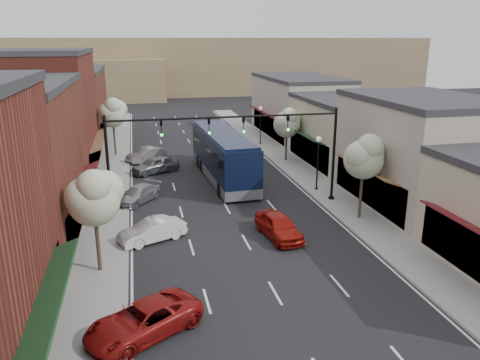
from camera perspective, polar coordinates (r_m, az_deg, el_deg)
ground at (r=26.49m, az=1.78°, el=-9.34°), size 160.00×160.00×0.00m
sidewalk_left at (r=43.18m, az=-15.33°, el=0.60°), size 2.80×73.00×0.15m
sidewalk_right at (r=45.45m, az=6.30°, el=1.90°), size 2.80×73.00×0.15m
curb_left at (r=43.13m, az=-13.48°, el=0.71°), size 0.25×73.00×0.17m
curb_right at (r=45.03m, az=4.61°, el=1.80°), size 0.25×73.00×0.17m
bldg_left_midfar at (r=44.26m, az=-23.41°, el=7.28°), size 10.14×14.10×10.90m
bldg_left_far at (r=60.08m, az=-20.61°, el=8.54°), size 10.14×18.10×8.40m
bldg_right_midnear at (r=35.93m, az=21.07°, el=3.18°), size 9.14×12.10×7.90m
bldg_right_midfar at (r=46.29m, az=12.87°, el=5.77°), size 9.14×12.10×6.40m
bldg_right_far at (r=58.99m, az=7.12°, el=8.84°), size 9.14×16.10×7.40m
hill_far at (r=113.33m, az=-9.83°, el=13.66°), size 120.00×30.00×12.00m
hill_near at (r=103.09m, az=-23.65°, el=11.13°), size 50.00×20.00×8.00m
signal_mast_right at (r=33.86m, az=7.76°, el=4.62°), size 8.22×0.46×7.00m
signal_mast_left at (r=31.82m, az=-11.66°, el=3.65°), size 8.22×0.46×7.00m
tree_right_near at (r=31.38m, az=14.98°, el=2.92°), size 2.85×2.65×5.95m
tree_right_far at (r=45.94m, az=5.81°, el=7.07°), size 2.85×2.65×5.43m
tree_left_near at (r=24.25m, az=-17.35°, el=-1.87°), size 2.85×2.65×5.69m
tree_left_far at (r=49.53m, az=-15.24°, el=7.99°), size 2.85×2.65×6.13m
lamp_post_near at (r=37.27m, az=9.49°, el=3.11°), size 0.44×0.44×4.44m
lamp_post_far at (r=53.56m, az=2.51°, el=7.45°), size 0.44×0.44×4.44m
coach_bus at (r=40.25m, az=-2.08°, el=3.05°), size 3.56×13.56×4.10m
red_hatchback at (r=28.74m, az=4.73°, el=-5.60°), size 2.33×4.57×1.49m
parked_car_a at (r=20.26m, az=-11.67°, el=-16.40°), size 5.38×4.48×1.37m
parked_car_b at (r=28.65m, az=-10.67°, el=-6.09°), size 4.30×2.93×1.34m
parked_car_c at (r=35.60m, az=-12.32°, el=-1.71°), size 3.97×4.39×1.23m
parked_car_d at (r=43.09m, az=-10.29°, el=1.83°), size 4.75×3.56×1.51m
parked_car_e at (r=47.46m, az=-11.34°, el=3.07°), size 4.27×3.56×1.38m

